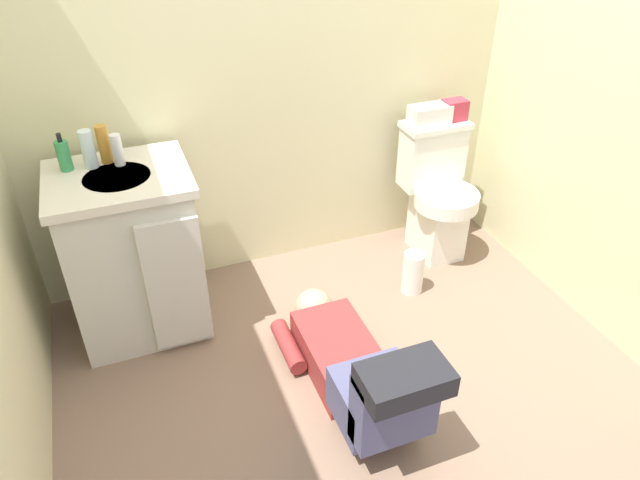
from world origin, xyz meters
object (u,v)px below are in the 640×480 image
at_px(tissue_box, 430,115).
at_px(paper_towel_roll, 413,273).
at_px(faucet, 111,150).
at_px(bottle_white, 117,150).
at_px(person_plumber, 356,368).
at_px(bottle_amber, 104,144).
at_px(toilet, 437,193).
at_px(toiletry_bag, 454,110).
at_px(bottle_clear, 88,149).
at_px(vanity_cabinet, 134,253).
at_px(soap_dispenser, 64,155).

xyz_separation_m(tissue_box, paper_towel_roll, (-0.25, -0.41, -0.68)).
relative_size(faucet, bottle_white, 0.72).
bearing_deg(person_plumber, bottle_amber, 129.46).
distance_m(toilet, toiletry_bag, 0.46).
bearing_deg(bottle_clear, tissue_box, 1.49).
bearing_deg(bottle_clear, person_plumber, -47.45).
xyz_separation_m(toilet, bottle_amber, (-1.67, 0.07, 0.54)).
bearing_deg(faucet, paper_towel_roll, -16.45).
relative_size(tissue_box, paper_towel_roll, 0.94).
relative_size(vanity_cabinet, bottle_amber, 4.85).
distance_m(vanity_cabinet, soap_dispenser, 0.52).
bearing_deg(toiletry_bag, bottle_clear, -178.63).
bearing_deg(bottle_clear, toilet, -1.54).
bearing_deg(toiletry_bag, person_plumber, -135.33).
height_order(vanity_cabinet, person_plumber, vanity_cabinet).
bearing_deg(toiletry_bag, tissue_box, 180.00).
distance_m(vanity_cabinet, person_plumber, 1.14).
bearing_deg(faucet, person_plumber, -51.51).
bearing_deg(person_plumber, vanity_cabinet, 133.02).
height_order(vanity_cabinet, faucet, faucet).
distance_m(tissue_box, soap_dispenser, 1.79).
height_order(toiletry_bag, paper_towel_roll, toiletry_bag).
bearing_deg(faucet, toiletry_bag, 0.42).
relative_size(tissue_box, bottle_amber, 1.30).
xyz_separation_m(soap_dispenser, bottle_amber, (0.17, 0.02, 0.02)).
bearing_deg(toiletry_bag, bottle_white, -177.88).
xyz_separation_m(person_plumber, bottle_amber, (-0.79, 0.96, 0.73)).
bearing_deg(bottle_white, toilet, -0.94).
bearing_deg(bottle_white, faucet, 116.89).
bearing_deg(faucet, soap_dispenser, -173.99).
bearing_deg(paper_towel_roll, soap_dispenser, 166.20).
bearing_deg(bottle_amber, soap_dispenser, -174.72).
bearing_deg(toiletry_bag, vanity_cabinet, -174.81).
height_order(person_plumber, paper_towel_roll, person_plumber).
bearing_deg(toiletry_bag, soap_dispenser, -179.03).
relative_size(bottle_clear, bottle_amber, 0.99).
bearing_deg(bottle_clear, paper_towel_roll, -14.30).
bearing_deg(bottle_clear, bottle_amber, 21.95).
bearing_deg(soap_dispenser, faucet, 6.01).
height_order(bottle_clear, paper_towel_roll, bottle_clear).
bearing_deg(bottle_amber, bottle_clear, -158.05).
bearing_deg(toilet, paper_towel_roll, -133.20).
height_order(toilet, person_plumber, toilet).
distance_m(bottle_clear, bottle_amber, 0.07).
height_order(faucet, tissue_box, faucet).
relative_size(toilet, vanity_cabinet, 0.91).
bearing_deg(bottle_amber, paper_towel_roll, -16.00).
bearing_deg(paper_towel_roll, toilet, 46.80).
bearing_deg(bottle_white, bottle_clear, 170.25).
bearing_deg(faucet, toilet, -2.71).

